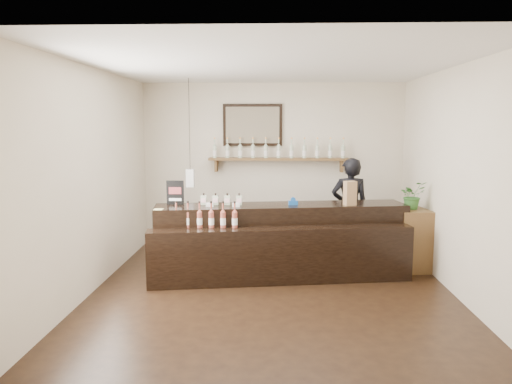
% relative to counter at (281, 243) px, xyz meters
% --- Properties ---
extents(ground, '(5.00, 5.00, 0.00)m').
position_rel_counter_xyz_m(ground, '(-0.12, -0.57, -0.46)').
color(ground, black).
rests_on(ground, ground).
extents(room_shell, '(5.00, 5.00, 5.00)m').
position_rel_counter_xyz_m(room_shell, '(-0.12, -0.57, 1.24)').
color(room_shell, beige).
rests_on(room_shell, ground).
extents(back_wall_decor, '(2.66, 0.96, 1.69)m').
position_rel_counter_xyz_m(back_wall_decor, '(-0.27, 1.80, 1.30)').
color(back_wall_decor, brown).
rests_on(back_wall_decor, ground).
extents(counter, '(3.55, 1.44, 1.14)m').
position_rel_counter_xyz_m(counter, '(0.00, 0.00, 0.00)').
color(counter, black).
rests_on(counter, ground).
extents(promo_sign, '(0.24, 0.02, 0.34)m').
position_rel_counter_xyz_m(promo_sign, '(-1.47, 0.08, 0.69)').
color(promo_sign, black).
rests_on(promo_sign, counter).
extents(paper_bag, '(0.18, 0.16, 0.33)m').
position_rel_counter_xyz_m(paper_bag, '(0.95, 0.10, 0.69)').
color(paper_bag, '#9E764C').
rests_on(paper_bag, counter).
extents(tape_dispenser, '(0.13, 0.07, 0.11)m').
position_rel_counter_xyz_m(tape_dispenser, '(0.17, 0.10, 0.56)').
color(tape_dispenser, '#1651A0').
rests_on(tape_dispenser, counter).
extents(side_cabinet, '(0.52, 0.66, 0.88)m').
position_rel_counter_xyz_m(side_cabinet, '(1.88, 0.36, -0.02)').
color(side_cabinet, brown).
rests_on(side_cabinet, ground).
extents(potted_plant, '(0.45, 0.43, 0.40)m').
position_rel_counter_xyz_m(potted_plant, '(1.88, 0.36, 0.62)').
color(potted_plant, '#356E2C').
rests_on(potted_plant, side_cabinet).
extents(shopkeeper, '(0.67, 0.46, 1.79)m').
position_rel_counter_xyz_m(shopkeeper, '(1.09, 0.98, 0.43)').
color(shopkeeper, black).
rests_on(shopkeeper, ground).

